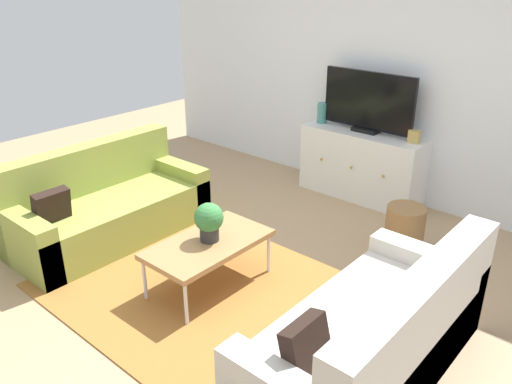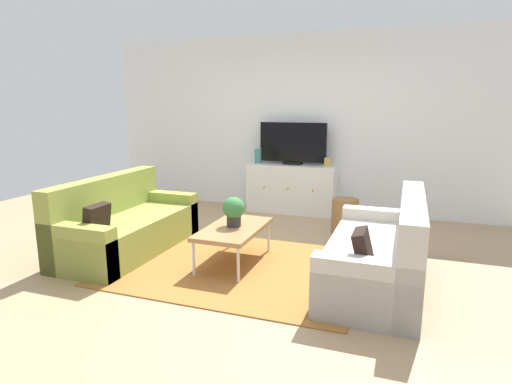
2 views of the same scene
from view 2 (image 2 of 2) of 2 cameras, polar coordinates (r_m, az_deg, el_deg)
name	(u,v)px [view 2 (image 2 of 2)]	position (r m, az deg, el deg)	size (l,w,h in m)	color
ground_plane	(243,262)	(4.61, -1.78, -9.38)	(10.00, 10.00, 0.00)	tan
wall_back	(302,124)	(6.74, 6.21, 9.06)	(6.40, 0.12, 2.70)	white
area_rug	(238,267)	(4.48, -2.49, -9.95)	(2.50, 1.90, 0.01)	#9E662D
couch_left_side	(123,227)	(5.12, -17.44, -4.48)	(0.82, 1.81, 0.85)	olive
couch_right_side	(384,257)	(4.13, 16.71, -8.32)	(0.82, 1.81, 0.85)	beige
coffee_table	(234,230)	(4.46, -2.99, -5.07)	(0.55, 0.99, 0.40)	#A37547
potted_plant	(234,210)	(4.43, -3.00, -2.45)	(0.23, 0.23, 0.31)	#2D2D2D
tv_console	(292,188)	(6.61, 4.81, 0.48)	(1.35, 0.47, 0.74)	white
flat_screen_tv	(293,144)	(6.53, 4.96, 6.47)	(1.03, 0.16, 0.64)	black
glass_vase	(258,156)	(6.70, 0.29, 4.87)	(0.11, 0.11, 0.23)	teal
mantel_clock	(328,162)	(6.42, 9.67, 3.98)	(0.11, 0.07, 0.13)	tan
wicker_basket	(345,216)	(5.64, 11.79, -3.20)	(0.34, 0.34, 0.46)	olive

